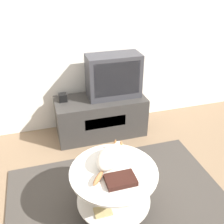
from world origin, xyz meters
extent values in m
plane|color=#7F664C|center=(0.00, 0.00, 0.00)|extent=(12.00, 12.00, 0.00)
cube|color=silver|center=(0.00, 1.60, 1.30)|extent=(8.00, 0.05, 2.60)
cube|color=#3D3833|center=(0.00, 0.00, 0.01)|extent=(2.09, 1.58, 0.02)
cube|color=#33302D|center=(0.13, 1.26, 0.26)|extent=(1.14, 0.50, 0.52)
cube|color=black|center=(0.13, 1.01, 0.31)|extent=(0.51, 0.01, 0.14)
cube|color=#333338|center=(0.31, 1.29, 0.79)|extent=(0.66, 0.31, 0.54)
cube|color=black|center=(0.31, 1.14, 0.80)|extent=(0.57, 0.01, 0.42)
cube|color=black|center=(-0.33, 1.33, 0.56)|extent=(0.10, 0.10, 0.10)
cylinder|color=#B2B2B7|center=(-0.08, -0.03, 0.03)|extent=(0.31, 0.31, 0.01)
cylinder|color=#B7B7BC|center=(-0.08, -0.03, 0.25)|extent=(0.04, 0.04, 0.46)
cylinder|color=beige|center=(-0.08, -0.03, 0.16)|extent=(0.66, 0.66, 0.01)
cylinder|color=beige|center=(-0.08, -0.03, 0.49)|extent=(0.75, 0.75, 0.02)
cube|color=#51387A|center=(0.03, 0.07, 0.18)|extent=(0.23, 0.15, 0.02)
cube|color=tan|center=(-0.21, -0.15, 0.18)|extent=(0.15, 0.11, 0.02)
cube|color=black|center=(-0.07, -0.17, 0.52)|extent=(0.24, 0.16, 0.04)
ellipsoid|color=silver|center=(-0.09, 0.06, 0.57)|extent=(0.36, 0.38, 0.14)
sphere|color=silver|center=(0.03, 0.21, 0.55)|extent=(0.10, 0.10, 0.10)
cone|color=#996038|center=(0.01, 0.23, 0.60)|extent=(0.04, 0.04, 0.04)
cone|color=#996038|center=(0.05, 0.20, 0.60)|extent=(0.04, 0.04, 0.04)
ellipsoid|color=#996038|center=(-0.24, -0.11, 0.53)|extent=(0.14, 0.16, 0.05)
camera|label=1|loc=(-0.57, -1.62, 2.01)|focal=42.00mm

